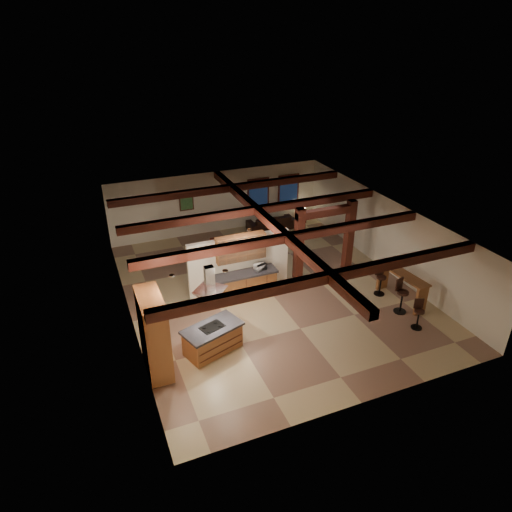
% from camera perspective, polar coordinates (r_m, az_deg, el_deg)
% --- Properties ---
extents(ground, '(12.00, 12.00, 0.00)m').
position_cam_1_polar(ground, '(16.95, 1.71, -4.45)').
color(ground, '#CDB789').
rests_on(ground, ground).
extents(room_walls, '(12.00, 12.00, 12.00)m').
position_cam_1_polar(room_walls, '(16.08, 1.80, 0.95)').
color(room_walls, white).
rests_on(room_walls, ground).
extents(ceiling_beams, '(10.00, 12.00, 0.28)m').
position_cam_1_polar(ceiling_beams, '(15.67, 1.85, 4.16)').
color(ceiling_beams, '#3D160F').
rests_on(ceiling_beams, room_walls).
extents(timber_posts, '(2.50, 0.30, 2.90)m').
position_cam_1_polar(timber_posts, '(17.56, 8.62, 2.94)').
color(timber_posts, '#3D160F').
rests_on(timber_posts, ground).
extents(partition_wall, '(3.80, 0.18, 2.20)m').
position_cam_1_polar(partition_wall, '(16.47, -2.12, -1.04)').
color(partition_wall, white).
rests_on(partition_wall, ground).
extents(pantry_cabinet, '(0.67, 1.60, 2.40)m').
position_cam_1_polar(pantry_cabinet, '(13.12, -12.61, -9.49)').
color(pantry_cabinet, brown).
rests_on(pantry_cabinet, ground).
extents(back_counter, '(2.50, 0.66, 0.94)m').
position_cam_1_polar(back_counter, '(16.46, -1.61, -3.55)').
color(back_counter, brown).
rests_on(back_counter, ground).
extents(upper_display_cabinet, '(1.80, 0.36, 0.95)m').
position_cam_1_polar(upper_display_cabinet, '(15.97, -1.93, 1.03)').
color(upper_display_cabinet, brown).
rests_on(upper_display_cabinet, partition_wall).
extents(range_hood, '(1.10, 1.10, 1.40)m').
position_cam_1_polar(range_hood, '(13.18, -5.69, -5.61)').
color(range_hood, silver).
rests_on(range_hood, room_walls).
extents(back_windows, '(2.70, 0.07, 1.70)m').
position_cam_1_polar(back_windows, '(22.25, 2.20, 7.81)').
color(back_windows, '#3D160F').
rests_on(back_windows, room_walls).
extents(framed_art, '(0.65, 0.05, 0.85)m').
position_cam_1_polar(framed_art, '(20.87, -8.69, 6.76)').
color(framed_art, '#3D160F').
rests_on(framed_art, room_walls).
extents(recessed_cans, '(3.16, 2.46, 0.03)m').
position_cam_1_polar(recessed_cans, '(13.18, -4.82, -0.11)').
color(recessed_cans, silver).
rests_on(recessed_cans, room_walls).
extents(kitchen_island, '(1.98, 1.46, 0.88)m').
position_cam_1_polar(kitchen_island, '(13.95, -5.43, -10.24)').
color(kitchen_island, brown).
rests_on(kitchen_island, ground).
extents(dining_table, '(1.86, 1.15, 0.62)m').
position_cam_1_polar(dining_table, '(18.57, -2.61, -0.33)').
color(dining_table, '#411D10').
rests_on(dining_table, ground).
extents(sofa, '(2.29, 0.92, 0.66)m').
position_cam_1_polar(sofa, '(21.92, 1.89, 4.23)').
color(sofa, black).
rests_on(sofa, ground).
extents(microwave, '(0.48, 0.38, 0.23)m').
position_cam_1_polar(microwave, '(16.39, 0.52, -1.35)').
color(microwave, silver).
rests_on(microwave, back_counter).
extents(bar_counter, '(0.72, 2.13, 1.10)m').
position_cam_1_polar(bar_counter, '(16.86, 17.79, -3.16)').
color(bar_counter, brown).
rests_on(bar_counter, ground).
extents(side_table, '(0.53, 0.53, 0.50)m').
position_cam_1_polar(side_table, '(22.88, 5.79, 4.90)').
color(side_table, '#3D160F').
rests_on(side_table, ground).
extents(table_lamp, '(0.31, 0.31, 0.36)m').
position_cam_1_polar(table_lamp, '(22.69, 5.85, 6.09)').
color(table_lamp, black).
rests_on(table_lamp, side_table).
extents(bar_stool_a, '(0.38, 0.39, 1.03)m').
position_cam_1_polar(bar_stool_a, '(15.70, 19.64, -6.84)').
color(bar_stool_a, black).
rests_on(bar_stool_a, ground).
extents(bar_stool_b, '(0.45, 0.47, 1.24)m').
position_cam_1_polar(bar_stool_b, '(16.27, 17.69, -4.75)').
color(bar_stool_b, black).
rests_on(bar_stool_b, ground).
extents(bar_stool_c, '(0.39, 0.40, 1.12)m').
position_cam_1_polar(bar_stool_c, '(17.13, 15.28, -2.92)').
color(bar_stool_c, black).
rests_on(bar_stool_c, ground).
extents(dining_chairs, '(1.83, 1.83, 1.17)m').
position_cam_1_polar(dining_chairs, '(18.44, -2.63, 0.45)').
color(dining_chairs, '#3D160F').
rests_on(dining_chairs, ground).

